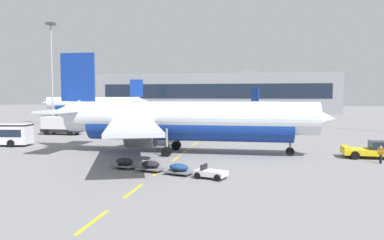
{
  "coord_description": "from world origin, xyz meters",
  "views": [
    {
      "loc": [
        26.85,
        -23.58,
        6.89
      ],
      "look_at": [
        19.28,
        18.69,
        4.07
      ],
      "focal_mm": 34.69,
      "sensor_mm": 36.0,
      "label": 1
    }
  ],
  "objects_px": {
    "airliner_mid_left": "(278,107)",
    "baggage_train": "(165,167)",
    "pushback_tug": "(373,150)",
    "ground_crew_worker": "(381,153)",
    "airliner_foreground": "(183,120)",
    "airliner_far_center": "(96,104)",
    "fuel_service_truck": "(60,125)",
    "apron_light_mast_near": "(52,61)",
    "catering_truck": "(158,125)"
  },
  "relations": [
    {
      "from": "airliner_mid_left",
      "to": "fuel_service_truck",
      "type": "xyz_separation_m",
      "value": [
        -41.06,
        -64.28,
        -1.52
      ]
    },
    {
      "from": "fuel_service_truck",
      "to": "baggage_train",
      "type": "height_order",
      "value": "fuel_service_truck"
    },
    {
      "from": "airliner_mid_left",
      "to": "airliner_far_center",
      "type": "xyz_separation_m",
      "value": [
        -61.99,
        -3.67,
        0.93
      ]
    },
    {
      "from": "airliner_foreground",
      "to": "fuel_service_truck",
      "type": "distance_m",
      "value": 30.91
    },
    {
      "from": "airliner_mid_left",
      "to": "airliner_far_center",
      "type": "height_order",
      "value": "airliner_far_center"
    },
    {
      "from": "airliner_mid_left",
      "to": "baggage_train",
      "type": "height_order",
      "value": "airliner_mid_left"
    },
    {
      "from": "airliner_far_center",
      "to": "catering_truck",
      "type": "relative_size",
      "value": 4.97
    },
    {
      "from": "pushback_tug",
      "to": "airliner_mid_left",
      "type": "distance_m",
      "value": 81.41
    },
    {
      "from": "catering_truck",
      "to": "airliner_foreground",
      "type": "bearing_deg",
      "value": -67.37
    },
    {
      "from": "pushback_tug",
      "to": "fuel_service_truck",
      "type": "height_order",
      "value": "fuel_service_truck"
    },
    {
      "from": "airliner_far_center",
      "to": "baggage_train",
      "type": "relative_size",
      "value": 3.04
    },
    {
      "from": "airliner_foreground",
      "to": "apron_light_mast_near",
      "type": "distance_m",
      "value": 53.32
    },
    {
      "from": "apron_light_mast_near",
      "to": "airliner_foreground",
      "type": "bearing_deg",
      "value": -43.01
    },
    {
      "from": "fuel_service_truck",
      "to": "ground_crew_worker",
      "type": "distance_m",
      "value": 51.05
    },
    {
      "from": "airliner_foreground",
      "to": "apron_light_mast_near",
      "type": "relative_size",
      "value": 1.47
    },
    {
      "from": "airliner_foreground",
      "to": "baggage_train",
      "type": "xyz_separation_m",
      "value": [
        0.68,
        -11.63,
        -3.42
      ]
    },
    {
      "from": "airliner_mid_left",
      "to": "baggage_train",
      "type": "bearing_deg",
      "value": -98.98
    },
    {
      "from": "pushback_tug",
      "to": "ground_crew_worker",
      "type": "distance_m",
      "value": 3.3
    },
    {
      "from": "airliner_mid_left",
      "to": "catering_truck",
      "type": "relative_size",
      "value": 3.36
    },
    {
      "from": "catering_truck",
      "to": "airliner_far_center",
      "type": "bearing_deg",
      "value": 123.89
    },
    {
      "from": "airliner_far_center",
      "to": "baggage_train",
      "type": "xyz_separation_m",
      "value": [
        47.31,
        -89.25,
        -3.56
      ]
    },
    {
      "from": "catering_truck",
      "to": "ground_crew_worker",
      "type": "distance_m",
      "value": 39.06
    },
    {
      "from": "catering_truck",
      "to": "ground_crew_worker",
      "type": "relative_size",
      "value": 3.96
    },
    {
      "from": "pushback_tug",
      "to": "airliner_far_center",
      "type": "relative_size",
      "value": 0.17
    },
    {
      "from": "airliner_foreground",
      "to": "airliner_far_center",
      "type": "relative_size",
      "value": 0.99
    },
    {
      "from": "fuel_service_truck",
      "to": "apron_light_mast_near",
      "type": "relative_size",
      "value": 0.3
    },
    {
      "from": "airliner_foreground",
      "to": "ground_crew_worker",
      "type": "bearing_deg",
      "value": -8.45
    },
    {
      "from": "pushback_tug",
      "to": "ground_crew_worker",
      "type": "bearing_deg",
      "value": -93.92
    },
    {
      "from": "airliner_mid_left",
      "to": "apron_light_mast_near",
      "type": "relative_size",
      "value": 1.0
    },
    {
      "from": "pushback_tug",
      "to": "airliner_far_center",
      "type": "distance_m",
      "value": 103.17
    },
    {
      "from": "fuel_service_truck",
      "to": "apron_light_mast_near",
      "type": "bearing_deg",
      "value": 123.85
    },
    {
      "from": "airliner_mid_left",
      "to": "airliner_far_center",
      "type": "bearing_deg",
      "value": -176.61
    },
    {
      "from": "airliner_far_center",
      "to": "airliner_mid_left",
      "type": "bearing_deg",
      "value": 3.39
    },
    {
      "from": "airliner_foreground",
      "to": "airliner_mid_left",
      "type": "distance_m",
      "value": 82.74
    },
    {
      "from": "pushback_tug",
      "to": "catering_truck",
      "type": "height_order",
      "value": "catering_truck"
    },
    {
      "from": "airliner_far_center",
      "to": "catering_truck",
      "type": "xyz_separation_m",
      "value": [
        37.62,
        -56.01,
        -2.45
      ]
    },
    {
      "from": "ground_crew_worker",
      "to": "apron_light_mast_near",
      "type": "xyz_separation_m",
      "value": [
        -59.37,
        38.76,
        13.76
      ]
    },
    {
      "from": "pushback_tug",
      "to": "catering_truck",
      "type": "xyz_separation_m",
      "value": [
        -30.43,
        21.46,
        0.74
      ]
    },
    {
      "from": "ground_crew_worker",
      "to": "airliner_far_center",
      "type": "bearing_deg",
      "value": 130.02
    },
    {
      "from": "airliner_mid_left",
      "to": "ground_crew_worker",
      "type": "xyz_separation_m",
      "value": [
        5.83,
        -84.44,
        -2.14
      ]
    },
    {
      "from": "airliner_mid_left",
      "to": "catering_truck",
      "type": "distance_m",
      "value": 64.49
    },
    {
      "from": "ground_crew_worker",
      "to": "apron_light_mast_near",
      "type": "bearing_deg",
      "value": 146.86
    },
    {
      "from": "airliner_foreground",
      "to": "baggage_train",
      "type": "relative_size",
      "value": 3.03
    },
    {
      "from": "apron_light_mast_near",
      "to": "airliner_far_center",
      "type": "bearing_deg",
      "value": 101.38
    },
    {
      "from": "airliner_far_center",
      "to": "ground_crew_worker",
      "type": "xyz_separation_m",
      "value": [
        67.82,
        -80.77,
        -3.07
      ]
    },
    {
      "from": "baggage_train",
      "to": "airliner_mid_left",
      "type": "bearing_deg",
      "value": 81.02
    },
    {
      "from": "airliner_foreground",
      "to": "fuel_service_truck",
      "type": "bearing_deg",
      "value": 146.49
    },
    {
      "from": "catering_truck",
      "to": "ground_crew_worker",
      "type": "xyz_separation_m",
      "value": [
        30.2,
        -24.76,
        -0.63
      ]
    },
    {
      "from": "fuel_service_truck",
      "to": "baggage_train",
      "type": "distance_m",
      "value": 38.96
    },
    {
      "from": "airliner_far_center",
      "to": "baggage_train",
      "type": "distance_m",
      "value": 101.08
    }
  ]
}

